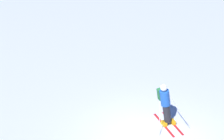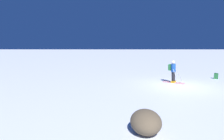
% 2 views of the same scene
% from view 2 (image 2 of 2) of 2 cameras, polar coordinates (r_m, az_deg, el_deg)
% --- Properties ---
extents(ground_plane, '(300.00, 300.00, 0.00)m').
position_cam_2_polar(ground_plane, '(13.21, 20.92, -4.84)').
color(ground_plane, white).
extents(skier, '(1.47, 1.61, 1.73)m').
position_cam_2_polar(skier, '(13.93, 19.27, -0.17)').
color(skier, red).
rests_on(skier, ground).
extents(spare_backpack, '(0.36, 0.37, 0.50)m').
position_cam_2_polar(spare_backpack, '(17.35, 30.85, -1.70)').
color(spare_backpack, '#236633').
rests_on(spare_backpack, ground).
extents(exposed_boulder_0, '(1.16, 0.99, 0.76)m').
position_cam_2_polar(exposed_boulder_0, '(5.88, 10.97, -16.26)').
color(exposed_boulder_0, brown).
rests_on(exposed_boulder_0, ground).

